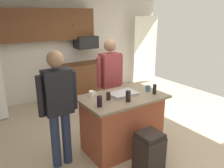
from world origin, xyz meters
TOP-DOWN VIEW (x-y plane):
  - floor at (0.00, 0.00)m, footprint 7.04×7.04m
  - back_wall at (0.00, 2.80)m, footprint 6.40×0.10m
  - french_door_window_panel at (2.60, 2.40)m, footprint 0.90×0.06m
  - cabinet_run_upper at (-0.40, 2.60)m, footprint 2.40×0.38m
  - cabinet_run_lower at (0.60, 2.48)m, footprint 1.80×0.63m
  - microwave_over_range at (0.60, 2.50)m, footprint 0.56×0.40m
  - kitchen_island at (-0.19, -0.20)m, footprint 1.35×0.84m
  - person_guest_by_door at (0.07, 0.54)m, footprint 0.57×0.23m
  - person_guest_right at (-1.19, -0.06)m, footprint 0.57×0.23m
  - mug_blue_stoneware at (0.31, -0.25)m, footprint 0.12×0.08m
  - tumbler_amber at (-0.71, -0.37)m, footprint 0.07×0.07m
  - glass_dark_ale at (-0.25, -0.43)m, footprint 0.07×0.07m
  - glass_stout_tall at (-0.46, -0.22)m, footprint 0.06×0.06m
  - glass_pilsner at (0.30, -0.42)m, footprint 0.06×0.06m
  - mug_ceramic_white at (-0.61, 0.05)m, footprint 0.13×0.09m
  - serving_tray at (-0.15, -0.17)m, footprint 0.44×0.30m
  - trash_bin at (-0.23, -0.91)m, footprint 0.34×0.34m

SIDE VIEW (x-z plane):
  - floor at x=0.00m, z-range 0.00..0.00m
  - trash_bin at x=-0.23m, z-range 0.00..0.61m
  - cabinet_run_lower at x=0.60m, z-range 0.00..0.90m
  - kitchen_island at x=-0.19m, z-range 0.01..0.94m
  - serving_tray at x=-0.15m, z-range 0.93..0.97m
  - mug_ceramic_white at x=-0.61m, z-range 0.93..1.02m
  - mug_blue_stoneware at x=0.31m, z-range 0.93..1.03m
  - glass_stout_tall at x=-0.46m, z-range 0.93..1.05m
  - person_guest_right at x=-1.19m, z-range 0.14..1.86m
  - tumbler_amber at x=-0.71m, z-range 0.93..1.08m
  - person_guest_by_door at x=0.07m, z-range 0.14..1.88m
  - glass_pilsner at x=0.30m, z-range 0.93..1.09m
  - glass_dark_ale at x=-0.25m, z-range 0.93..1.09m
  - french_door_window_panel at x=2.60m, z-range 0.10..2.10m
  - back_wall at x=0.00m, z-range 0.00..2.60m
  - microwave_over_range at x=0.60m, z-range 1.29..1.61m
  - cabinet_run_upper at x=-0.40m, z-range 1.55..2.30m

